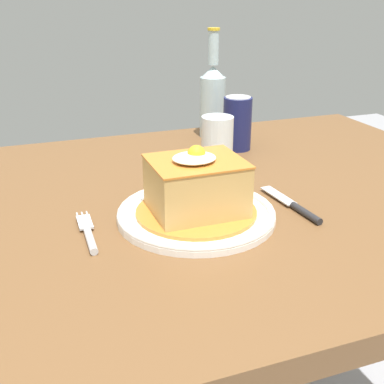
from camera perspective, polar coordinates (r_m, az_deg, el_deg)
The scene contains 8 objects.
dining_table at distance 0.96m, azimuth 0.92°, elevation -6.67°, with size 1.24×0.88×0.78m.
main_plate at distance 0.81m, azimuth 0.49°, elevation -2.52°, with size 0.26×0.26×0.02m.
sandwich_meal at distance 0.80m, azimuth 0.49°, elevation 0.49°, with size 0.20×0.20×0.12m.
fork at distance 0.77m, azimuth -11.88°, elevation -4.78°, with size 0.02×0.14×0.01m.
knife at distance 0.86m, azimuth 12.11°, elevation -1.80°, with size 0.03×0.17×0.01m.
soda_can at distance 1.16m, azimuth 5.26°, elevation 7.91°, with size 0.07×0.07×0.12m.
beer_bottle_clear at distance 1.25m, azimuth 2.41°, elevation 10.85°, with size 0.06×0.06×0.27m.
drinking_glass at distance 1.06m, azimuth 2.92°, elevation 5.55°, with size 0.07×0.07×0.10m.
Camera 1 is at (-0.31, -0.78, 1.13)m, focal length 46.13 mm.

